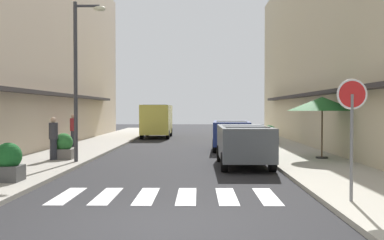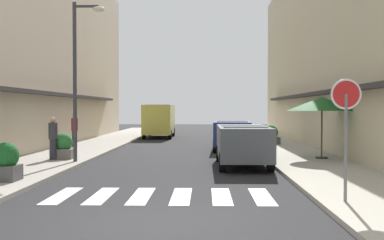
{
  "view_description": "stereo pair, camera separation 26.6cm",
  "coord_description": "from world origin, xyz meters",
  "px_view_note": "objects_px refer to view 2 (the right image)",
  "views": [
    {
      "loc": [
        0.76,
        -8.16,
        2.07
      ],
      "look_at": [
        0.47,
        12.32,
        1.59
      ],
      "focal_mm": 43.35,
      "sensor_mm": 36.0,
      "label": 1
    },
    {
      "loc": [
        1.02,
        -8.15,
        2.07
      ],
      "look_at": [
        0.47,
        12.32,
        1.59
      ],
      "focal_mm": 43.35,
      "sensor_mm": 36.0,
      "label": 2
    }
  ],
  "objects_px": {
    "parked_car_mid": "(232,132)",
    "street_lamp": "(79,66)",
    "parked_car_near": "(243,141)",
    "pedestrian_walking_near": "(75,129)",
    "planter_far": "(271,136)",
    "planter_midblock": "(63,147)",
    "pedestrian_walking_far": "(53,137)",
    "delivery_van": "(159,118)",
    "planter_corner": "(5,162)",
    "cafe_umbrella": "(322,104)",
    "round_street_sign": "(346,108)"
  },
  "relations": [
    {
      "from": "pedestrian_walking_near",
      "to": "pedestrian_walking_far",
      "type": "distance_m",
      "value": 6.14
    },
    {
      "from": "parked_car_near",
      "to": "planter_far",
      "type": "distance_m",
      "value": 9.59
    },
    {
      "from": "parked_car_mid",
      "to": "planter_corner",
      "type": "xyz_separation_m",
      "value": [
        -6.79,
        -10.78,
        -0.29
      ]
    },
    {
      "from": "planter_far",
      "to": "pedestrian_walking_near",
      "type": "height_order",
      "value": "pedestrian_walking_near"
    },
    {
      "from": "round_street_sign",
      "to": "planter_corner",
      "type": "relative_size",
      "value": 2.47
    },
    {
      "from": "planter_far",
      "to": "delivery_van",
      "type": "bearing_deg",
      "value": 133.21
    },
    {
      "from": "planter_corner",
      "to": "planter_far",
      "type": "bearing_deg",
      "value": 56.04
    },
    {
      "from": "delivery_van",
      "to": "planter_midblock",
      "type": "bearing_deg",
      "value": -98.56
    },
    {
      "from": "parked_car_near",
      "to": "planter_far",
      "type": "relative_size",
      "value": 4.31
    },
    {
      "from": "round_street_sign",
      "to": "parked_car_near",
      "type": "bearing_deg",
      "value": 103.1
    },
    {
      "from": "street_lamp",
      "to": "planter_far",
      "type": "distance_m",
      "value": 12.59
    },
    {
      "from": "delivery_van",
      "to": "planter_midblock",
      "type": "xyz_separation_m",
      "value": [
        -2.31,
        -15.32,
        -0.83
      ]
    },
    {
      "from": "cafe_umbrella",
      "to": "planter_corner",
      "type": "height_order",
      "value": "cafe_umbrella"
    },
    {
      "from": "round_street_sign",
      "to": "planter_far",
      "type": "relative_size",
      "value": 2.49
    },
    {
      "from": "delivery_van",
      "to": "planter_corner",
      "type": "relative_size",
      "value": 5.17
    },
    {
      "from": "planter_far",
      "to": "pedestrian_walking_far",
      "type": "bearing_deg",
      "value": -138.99
    },
    {
      "from": "planter_corner",
      "to": "pedestrian_walking_near",
      "type": "bearing_deg",
      "value": 96.58
    },
    {
      "from": "planter_far",
      "to": "parked_car_near",
      "type": "bearing_deg",
      "value": -104.18
    },
    {
      "from": "pedestrian_walking_near",
      "to": "planter_far",
      "type": "bearing_deg",
      "value": 140.98
    },
    {
      "from": "planter_corner",
      "to": "planter_far",
      "type": "relative_size",
      "value": 1.01
    },
    {
      "from": "parked_car_near",
      "to": "pedestrian_walking_far",
      "type": "xyz_separation_m",
      "value": [
        -7.21,
        0.98,
        0.06
      ]
    },
    {
      "from": "parked_car_mid",
      "to": "pedestrian_walking_far",
      "type": "bearing_deg",
      "value": -142.54
    },
    {
      "from": "pedestrian_walking_far",
      "to": "street_lamp",
      "type": "bearing_deg",
      "value": -18.76
    },
    {
      "from": "parked_car_mid",
      "to": "street_lamp",
      "type": "height_order",
      "value": "street_lamp"
    },
    {
      "from": "parked_car_mid",
      "to": "round_street_sign",
      "type": "distance_m",
      "value": 13.52
    },
    {
      "from": "parked_car_near",
      "to": "street_lamp",
      "type": "xyz_separation_m",
      "value": [
        -6.01,
        0.39,
        2.76
      ]
    },
    {
      "from": "delivery_van",
      "to": "planter_far",
      "type": "distance_m",
      "value": 10.24
    },
    {
      "from": "street_lamp",
      "to": "parked_car_near",
      "type": "bearing_deg",
      "value": -3.75
    },
    {
      "from": "planter_midblock",
      "to": "pedestrian_walking_near",
      "type": "height_order",
      "value": "pedestrian_walking_near"
    },
    {
      "from": "planter_midblock",
      "to": "pedestrian_walking_near",
      "type": "xyz_separation_m",
      "value": [
        -1.15,
        5.64,
        0.44
      ]
    },
    {
      "from": "pedestrian_walking_near",
      "to": "delivery_van",
      "type": "bearing_deg",
      "value": -160.74
    },
    {
      "from": "parked_car_near",
      "to": "pedestrian_walking_near",
      "type": "bearing_deg",
      "value": 138.93
    },
    {
      "from": "round_street_sign",
      "to": "street_lamp",
      "type": "height_order",
      "value": "street_lamp"
    },
    {
      "from": "parked_car_mid",
      "to": "cafe_umbrella",
      "type": "xyz_separation_m",
      "value": [
        3.25,
        -4.81,
        1.35
      ]
    },
    {
      "from": "street_lamp",
      "to": "pedestrian_walking_far",
      "type": "distance_m",
      "value": 3.01
    },
    {
      "from": "parked_car_mid",
      "to": "street_lamp",
      "type": "relative_size",
      "value": 0.73
    },
    {
      "from": "parked_car_mid",
      "to": "planter_far",
      "type": "distance_m",
      "value": 3.66
    },
    {
      "from": "parked_car_mid",
      "to": "round_street_sign",
      "type": "relative_size",
      "value": 1.66
    },
    {
      "from": "parked_car_mid",
      "to": "delivery_van",
      "type": "xyz_separation_m",
      "value": [
        -4.64,
        10.23,
        0.48
      ]
    },
    {
      "from": "planter_corner",
      "to": "planter_far",
      "type": "xyz_separation_m",
      "value": [
        9.13,
        13.57,
        -0.05
      ]
    },
    {
      "from": "cafe_umbrella",
      "to": "pedestrian_walking_near",
      "type": "distance_m",
      "value": 12.61
    },
    {
      "from": "pedestrian_walking_far",
      "to": "parked_car_mid",
      "type": "bearing_deg",
      "value": 44.61
    },
    {
      "from": "pedestrian_walking_far",
      "to": "round_street_sign",
      "type": "bearing_deg",
      "value": -34.54
    },
    {
      "from": "parked_car_mid",
      "to": "street_lamp",
      "type": "distance_m",
      "value": 9.01
    },
    {
      "from": "parked_car_near",
      "to": "pedestrian_walking_near",
      "type": "xyz_separation_m",
      "value": [
        -8.09,
        7.05,
        0.09
      ]
    },
    {
      "from": "parked_car_mid",
      "to": "pedestrian_walking_far",
      "type": "height_order",
      "value": "pedestrian_walking_far"
    },
    {
      "from": "planter_midblock",
      "to": "pedestrian_walking_far",
      "type": "xyz_separation_m",
      "value": [
        -0.26,
        -0.43,
        0.41
      ]
    },
    {
      "from": "pedestrian_walking_near",
      "to": "parked_car_mid",
      "type": "bearing_deg",
      "value": 124.99
    },
    {
      "from": "round_street_sign",
      "to": "planter_corner",
      "type": "bearing_deg",
      "value": 162.79
    },
    {
      "from": "street_lamp",
      "to": "planter_far",
      "type": "height_order",
      "value": "street_lamp"
    }
  ]
}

